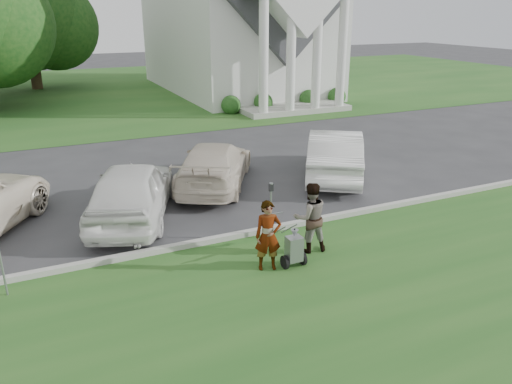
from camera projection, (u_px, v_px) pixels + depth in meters
ground at (261, 244)px, 12.45m from camera, size 120.00×120.00×0.00m
grass_strip at (326, 304)px, 9.89m from camera, size 80.00×7.00×0.01m
church_lawn at (100, 91)px, 35.49m from camera, size 80.00×30.00×0.01m
curb at (252, 232)px, 12.89m from camera, size 80.00×0.18×0.15m
church at (237, 2)px, 33.64m from camera, size 9.19×19.00×24.10m
tree_back at (27, 21)px, 34.84m from camera, size 9.61×7.60×8.89m
striping_cart at (294, 249)px, 11.21m from camera, size 0.54×1.06×0.99m
person_left at (268, 236)px, 10.97m from camera, size 0.67×0.53×1.61m
person_right at (310, 218)px, 11.80m from camera, size 0.92×0.77×1.72m
parking_meter_near at (271, 204)px, 12.43m from camera, size 0.11×0.10×1.49m
parking_meter_far at (0, 258)px, 9.90m from camera, size 0.10×0.09×1.35m
car_b at (132, 190)px, 13.70m from camera, size 3.54×5.18×1.64m
car_c at (214, 165)px, 16.30m from camera, size 4.22×5.32×1.44m
car_d at (335, 153)px, 17.19m from camera, size 4.19×5.15×1.65m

